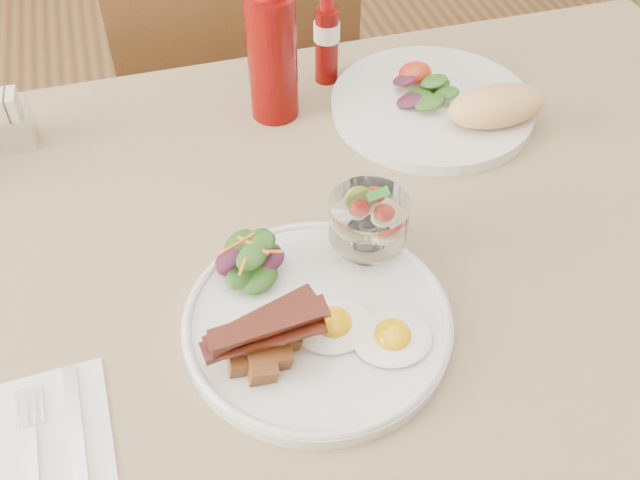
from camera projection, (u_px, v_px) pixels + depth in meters
table at (332, 308)px, 0.88m from camera, size 1.33×0.88×0.75m
chair_far at (236, 97)px, 1.42m from camera, size 0.42×0.42×0.93m
main_plate at (317, 322)px, 0.74m from camera, size 0.28×0.28×0.02m
fried_eggs at (363, 330)px, 0.72m from camera, size 0.14×0.11×0.02m
bacon_potato_pile at (263, 341)px, 0.68m from camera, size 0.13×0.07×0.06m
side_salad at (252, 261)px, 0.76m from camera, size 0.08×0.07×0.04m
fruit_cup at (369, 220)px, 0.76m from camera, size 0.09×0.09×0.09m
second_plate at (447, 104)px, 0.99m from camera, size 0.28×0.28×0.07m
ketchup_bottle at (272, 55)px, 0.94m from camera, size 0.08×0.08×0.20m
hot_sauce_bottle at (327, 41)px, 1.01m from camera, size 0.04×0.04×0.13m
napkin_cutlery at (57, 455)px, 0.65m from camera, size 0.11×0.19×0.01m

